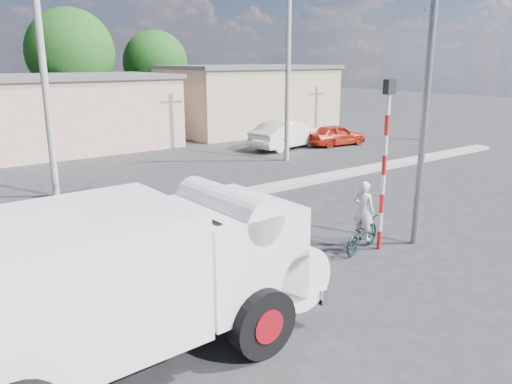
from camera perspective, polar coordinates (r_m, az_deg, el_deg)
ground_plane at (r=10.46m, az=8.91°, el=-12.72°), size 120.00×120.00×0.00m
median at (r=16.55m, az=-11.34°, el=-2.02°), size 40.00×0.80×0.16m
truck at (r=8.22m, az=-13.75°, el=-9.38°), size 6.60×2.79×2.70m
bicycle at (r=13.25m, az=12.03°, el=-4.69°), size 1.80×1.04×0.89m
cyclist at (r=13.15m, az=12.11°, el=-3.34°), size 0.51×0.65×1.55m
car_cream at (r=28.00m, az=3.48°, el=6.57°), size 4.87×2.39×1.54m
car_red at (r=29.28m, az=9.15°, el=6.47°), size 3.74×1.88×1.22m
traffic_pole at (r=12.88m, az=14.54°, el=4.50°), size 0.28×0.18×4.36m
streetlight at (r=13.27m, az=18.88°, el=14.77°), size 2.34×0.22×9.00m
building_row at (r=29.53m, az=-21.79°, el=8.65°), size 37.80×7.30×4.44m
utility_poles at (r=20.91m, az=-8.68°, el=12.70°), size 35.40×0.24×8.00m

